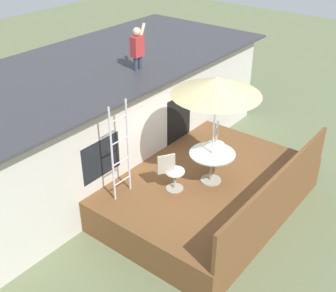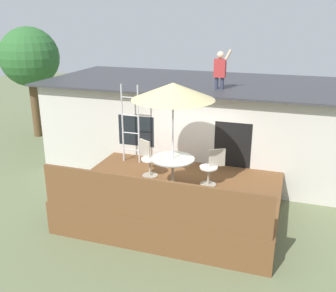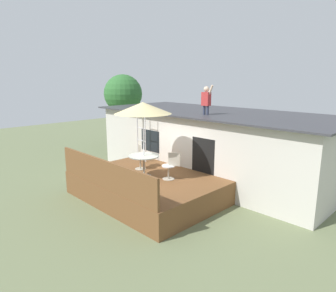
% 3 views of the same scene
% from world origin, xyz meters
% --- Properties ---
extents(ground_plane, '(40.00, 40.00, 0.00)m').
position_xyz_m(ground_plane, '(0.00, 0.00, 0.00)').
color(ground_plane, '#66704C').
extents(house, '(10.50, 4.50, 2.76)m').
position_xyz_m(house, '(0.00, 3.60, 1.38)').
color(house, beige).
rests_on(house, ground).
extents(deck, '(4.97, 3.69, 0.80)m').
position_xyz_m(deck, '(0.00, 0.00, 0.40)').
color(deck, brown).
rests_on(deck, ground).
extents(deck_railing, '(4.87, 0.08, 0.90)m').
position_xyz_m(deck_railing, '(0.00, -1.79, 1.25)').
color(deck_railing, brown).
rests_on(deck_railing, deck).
extents(patio_table, '(1.04, 1.04, 0.74)m').
position_xyz_m(patio_table, '(-0.04, -0.18, 1.39)').
color(patio_table, '#A59E8C').
rests_on(patio_table, deck).
extents(patio_umbrella, '(1.90, 1.90, 2.54)m').
position_xyz_m(patio_umbrella, '(-0.04, -0.18, 3.15)').
color(patio_umbrella, silver).
rests_on(patio_umbrella, deck).
extents(step_ladder, '(0.52, 0.04, 2.20)m').
position_xyz_m(step_ladder, '(-1.67, 1.06, 1.90)').
color(step_ladder, silver).
rests_on(step_ladder, deck).
extents(person_figure, '(0.47, 0.20, 1.11)m').
position_xyz_m(person_figure, '(0.50, 2.44, 3.36)').
color(person_figure, '#33384C').
rests_on(person_figure, house).
extents(patio_chair_left, '(0.57, 0.45, 0.92)m').
position_xyz_m(patio_chair_left, '(-0.87, 0.32, 1.26)').
color(patio_chair_left, '#A59E8C').
rests_on(patio_chair_left, deck).
extents(patio_chair_right, '(0.59, 0.44, 0.92)m').
position_xyz_m(patio_chair_right, '(0.81, 0.25, 1.26)').
color(patio_chair_right, '#A59E8C').
rests_on(patio_chair_right, deck).
extents(backyard_tree, '(2.28, 2.28, 4.34)m').
position_xyz_m(backyard_tree, '(-7.34, 4.39, 3.16)').
color(backyard_tree, brown).
rests_on(backyard_tree, ground).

